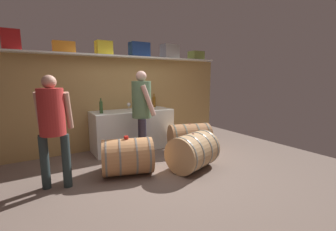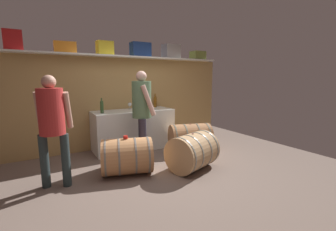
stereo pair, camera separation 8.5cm
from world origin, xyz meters
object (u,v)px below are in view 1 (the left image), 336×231
Objects in this scene: wine_glass at (129,105)px; winemaker_pouring at (52,120)px; wine_bottle_green at (101,107)px; wine_bottle_amber at (154,101)px; toolcase_red at (11,40)px; visitor_tasting at (142,106)px; toolcase_olive at (196,56)px; wine_barrel_far at (193,151)px; toolcase_navy at (139,50)px; wine_barrel_near at (128,156)px; work_cabinet at (133,130)px; toolcase_orange at (64,47)px; toolcase_yellow at (104,48)px; tasting_cup at (126,137)px; toolcase_grey at (170,52)px; wine_barrel_flank at (189,137)px.

wine_glass is 0.09× the size of winemaker_pouring.
wine_bottle_amber reaches higher than wine_bottle_green.
wine_bottle_green is at bearing -14.23° from toolcase_red.
toolcase_olive is at bearing 134.10° from visitor_tasting.
wine_barrel_far is (1.12, -1.54, -0.69)m from wine_bottle_green.
toolcase_navy is 2.56m from wine_barrel_near.
work_cabinet is at bearing -8.10° from toolcase_red.
toolcase_orange is 1.21× the size of toolcase_yellow.
work_cabinet reaches higher than wine_barrel_far.
tasting_cup is (-0.62, -1.41, -0.35)m from wine_glass.
toolcase_yellow is 0.74× the size of toolcase_navy.
toolcase_orange is 1.31m from wine_bottle_green.
tasting_cup is (-0.13, -1.47, -1.55)m from toolcase_yellow.
toolcase_yellow is at bearing 178.61° from wine_bottle_amber.
toolcase_olive is 0.20× the size of work_cabinet.
wine_bottle_green is 2.02m from wine_barrel_far.
toolcase_olive is (4.01, 0.00, -0.06)m from toolcase_red.
visitor_tasting is at bearing 102.92° from wine_barrel_far.
toolcase_grey is at bearing 179.51° from toolcase_olive.
visitor_tasting is at bearing 36.59° from winemaker_pouring.
wine_barrel_near is at bearing -150.44° from toolcase_olive.
wine_barrel_flank is at bearing 105.76° from visitor_tasting.
winemaker_pouring is at bearing -145.86° from work_cabinet.
work_cabinet is 1.83× the size of wine_barrel_far.
wine_glass reaches higher than tasting_cup.
visitor_tasting reaches higher than wine_bottle_green.
toolcase_navy is at bearing 57.48° from tasting_cup.
visitor_tasting is at bearing -70.94° from toolcase_yellow.
tasting_cup is at bearing -162.38° from wine_barrel_near.
toolcase_yellow is at bearing 98.55° from wine_barrel_far.
toolcase_red is 0.36× the size of wine_barrel_near.
toolcase_orange is 0.97× the size of toolcase_grey.
toolcase_navy is at bearing 2.73° from toolcase_orange.
wine_bottle_amber reaches higher than work_cabinet.
tasting_cup is at bearing 16.35° from winemaker_pouring.
wine_glass is 0.91m from visitor_tasting.
wine_barrel_flank is 13.58× the size of tasting_cup.
toolcase_olive reaches higher than work_cabinet.
toolcase_orange reaches higher than wine_barrel_flank.
wine_barrel_near is 12.86× the size of tasting_cup.
wine_barrel_near is at bearing -122.42° from toolcase_navy.
wine_barrel_near is 0.99× the size of wine_barrel_far.
toolcase_olive reaches higher than winemaker_pouring.
toolcase_red is at bearing 178.78° from wine_barrel_flank.
toolcase_olive is 3.46m from wine_barrel_near.
toolcase_red is 0.36× the size of wine_barrel_far.
toolcase_orange reaches higher than tasting_cup.
wine_bottle_amber is 1.26m from wine_barrel_flank.
wine_bottle_green is 1.35m from wine_barrel_near.
toolcase_orange is 5.38× the size of tasting_cup.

